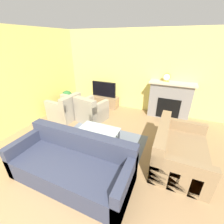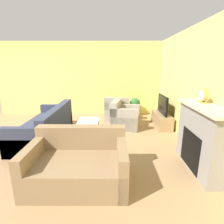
{
  "view_description": "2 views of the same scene",
  "coord_description": "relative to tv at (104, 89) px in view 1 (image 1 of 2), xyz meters",
  "views": [
    {
      "loc": [
        1.44,
        -0.42,
        2.37
      ],
      "look_at": [
        0.14,
        2.58,
        0.78
      ],
      "focal_mm": 24.0,
      "sensor_mm": 36.0,
      "label": 1
    },
    {
      "loc": [
        4.21,
        2.88,
        1.82
      ],
      "look_at": [
        0.27,
        2.87,
        0.78
      ],
      "focal_mm": 28.0,
      "sensor_mm": 36.0,
      "label": 2
    }
  ],
  "objects": [
    {
      "name": "couch_loveseat",
      "position": [
        2.7,
        -2.07,
        -0.4
      ],
      "size": [
        0.99,
        1.52,
        0.82
      ],
      "rotation": [
        0.0,
        0.0,
        1.57
      ],
      "color": "#8C704C",
      "rests_on": "ground_plane"
    },
    {
      "name": "coffee_table",
      "position": [
        0.91,
        -2.16,
        -0.31
      ],
      "size": [
        0.97,
        0.55,
        0.42
      ],
      "color": "#333338",
      "rests_on": "ground_plane"
    },
    {
      "name": "area_rug",
      "position": [
        0.91,
        -2.24,
        -0.69
      ],
      "size": [
        2.17,
        1.75,
        0.0
      ],
      "color": "slate",
      "rests_on": "ground_plane"
    },
    {
      "name": "tv",
      "position": [
        0.0,
        0.0,
        0.0
      ],
      "size": [
        0.93,
        0.06,
        0.56
      ],
      "color": "black",
      "rests_on": "tv_stand"
    },
    {
      "name": "fireplace",
      "position": [
        2.34,
        0.07,
        -0.07
      ],
      "size": [
        1.38,
        0.47,
        1.18
      ],
      "color": "gray",
      "rests_on": "ground_plane"
    },
    {
      "name": "armchair_by_window",
      "position": [
        -0.73,
        -1.37,
        -0.39
      ],
      "size": [
        0.89,
        0.87,
        0.82
      ],
      "rotation": [
        0.0,
        0.0,
        -1.65
      ],
      "color": "#9E937F",
      "rests_on": "ground_plane"
    },
    {
      "name": "potted_plant",
      "position": [
        -1.17,
        -0.69,
        -0.29
      ],
      "size": [
        0.37,
        0.37,
        0.68
      ],
      "color": "#AD704C",
      "rests_on": "ground_plane"
    },
    {
      "name": "couch_sectional",
      "position": [
        0.94,
        -3.24,
        -0.4
      ],
      "size": [
        2.23,
        0.94,
        0.82
      ],
      "color": "#33384C",
      "rests_on": "ground_plane"
    },
    {
      "name": "mantel_clock",
      "position": [
        2.14,
        0.08,
        0.63
      ],
      "size": [
        0.24,
        0.07,
        0.27
      ],
      "color": "#B79338",
      "rests_on": "fireplace"
    },
    {
      "name": "wall_left",
      "position": [
        -1.52,
        -2.06,
        0.66
      ],
      "size": [
        0.06,
        7.69,
        2.7
      ],
      "color": "#EADB72",
      "rests_on": "ground_plane"
    },
    {
      "name": "wall_back",
      "position": [
        0.98,
        0.31,
        0.66
      ],
      "size": [
        7.94,
        0.06,
        2.7
      ],
      "color": "#EADB72",
      "rests_on": "ground_plane"
    },
    {
      "name": "tv_stand",
      "position": [
        0.0,
        0.0,
        -0.48
      ],
      "size": [
        1.11,
        0.4,
        0.41
      ],
      "color": "#997A56",
      "rests_on": "ground_plane"
    },
    {
      "name": "armchair_accent",
      "position": [
        0.13,
        -1.17,
        -0.39
      ],
      "size": [
        0.92,
        0.93,
        0.82
      ],
      "rotation": [
        0.0,
        0.0,
        2.93
      ],
      "color": "#9E937F",
      "rests_on": "ground_plane"
    }
  ]
}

